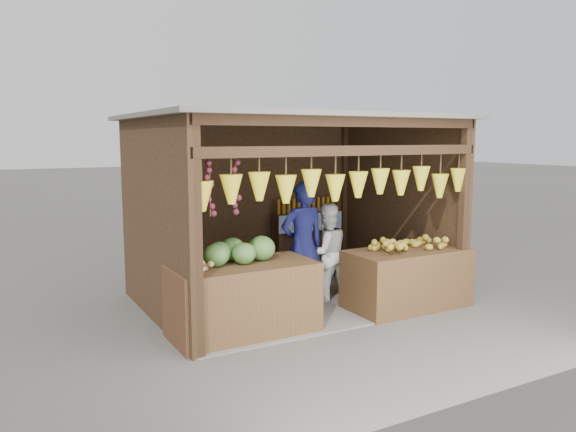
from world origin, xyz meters
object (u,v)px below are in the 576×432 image
object	(u,v)px
man_standing	(302,246)
counter_left	(243,299)
counter_right	(407,278)
vendor_seated	(168,250)
woman_standing	(326,253)

from	to	relation	value
man_standing	counter_left	bearing A→B (deg)	27.20
counter_right	man_standing	distance (m)	1.54
counter_right	vendor_seated	distance (m)	3.30
man_standing	woman_standing	distance (m)	0.53
counter_left	counter_right	bearing A→B (deg)	-2.63
woman_standing	vendor_seated	xyz separation A→B (m)	(-2.20, 0.43, 0.18)
counter_left	man_standing	xyz separation A→B (m)	(1.14, 0.54, 0.45)
man_standing	vendor_seated	distance (m)	1.81
woman_standing	vendor_seated	distance (m)	2.25
counter_right	vendor_seated	bearing A→B (deg)	157.82
counter_left	vendor_seated	distance (m)	1.34
counter_left	vendor_seated	xyz separation A→B (m)	(-0.57, 1.12, 0.45)
counter_left	vendor_seated	bearing A→B (deg)	117.05
counter_left	woman_standing	size ratio (longest dim) A/B	1.22
counter_left	counter_right	world-z (taller)	counter_left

